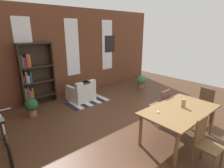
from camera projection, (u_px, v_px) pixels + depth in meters
name	position (u px, v px, depth m)	size (l,w,h in m)	color
ground_plane	(155.00, 132.00, 4.44)	(10.29, 10.29, 0.00)	#503120
back_wall_brick	(72.00, 52.00, 6.86)	(8.33, 0.12, 3.26)	brown
window_pane_0	(25.00, 51.00, 5.69)	(0.55, 0.02, 2.12)	white
window_pane_1	(73.00, 48.00, 6.76)	(0.55, 0.02, 2.12)	white
window_pane_2	(107.00, 45.00, 7.84)	(0.55, 0.02, 2.12)	white
dining_table	(180.00, 112.00, 3.95)	(1.82, 1.04, 0.78)	brown
vase_on_table	(183.00, 103.00, 3.98)	(0.10, 0.10, 0.20)	#998466
tealight_candle_0	(158.00, 112.00, 3.73)	(0.04, 0.04, 0.03)	silver
dining_chair_head_right	(203.00, 105.00, 4.80)	(0.43, 0.43, 0.95)	brown
dining_chair_near_left	(205.00, 142.00, 3.21)	(0.42, 0.42, 0.95)	brown
dining_chair_far_right	(161.00, 105.00, 4.80)	(0.40, 0.40, 0.95)	brown
bookshelf_tall	(34.00, 74.00, 5.88)	(1.09, 0.29, 2.06)	#2D2319
armchair_white	(81.00, 93.00, 6.42)	(0.86, 0.86, 0.75)	silver
bicycle_second	(5.00, 140.00, 3.56)	(0.44, 1.68, 0.89)	black
potted_plant_by_shelf	(141.00, 81.00, 7.76)	(0.41, 0.41, 0.56)	#9E6042
potted_plant_corner	(207.00, 95.00, 6.27)	(0.31, 0.31, 0.49)	#333338
potted_plant_window	(31.00, 106.00, 5.22)	(0.38, 0.38, 0.53)	#9E6042
striped_rug	(87.00, 102.00, 6.32)	(1.45, 0.82, 0.01)	#1E1E33
framed_picture	(110.00, 44.00, 7.90)	(0.56, 0.03, 0.72)	black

